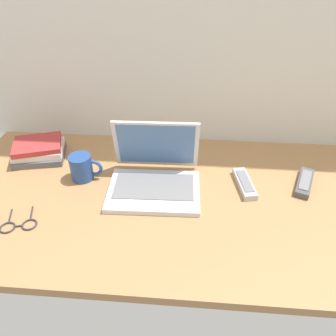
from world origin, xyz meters
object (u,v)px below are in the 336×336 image
coffee_mug (82,167)px  remote_control_far (245,183)px  eyeglasses (19,225)px  remote_control_near (305,182)px  laptop (155,175)px  book_stack (39,150)px

coffee_mug → remote_control_far: 0.58m
coffee_mug → eyeglasses: 0.29m
remote_control_near → remote_control_far: (-0.21, -0.02, 0.00)m
coffee_mug → laptop: bearing=-4.2°
remote_control_far → book_stack: (-0.78, 0.11, 0.02)m
laptop → coffee_mug: bearing=175.8°
laptop → eyeglasses: (-0.39, -0.23, -0.04)m
remote_control_near → remote_control_far: 0.21m
coffee_mug → remote_control_near: size_ratio=0.70×
coffee_mug → book_stack: coffee_mug is taller
coffee_mug → eyeglasses: coffee_mug is taller
eyeglasses → book_stack: book_stack is taller
laptop → book_stack: bearing=164.3°
remote_control_far → book_stack: book_stack is taller
coffee_mug → eyeglasses: size_ratio=0.93×
remote_control_far → coffee_mug: bearing=-180.0°
laptop → remote_control_near: bearing=4.6°
remote_control_near → eyeglasses: 0.96m
laptop → coffee_mug: laptop is taller
laptop → eyeglasses: 0.46m
remote_control_near → remote_control_far: same height
remote_control_near → book_stack: book_stack is taller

